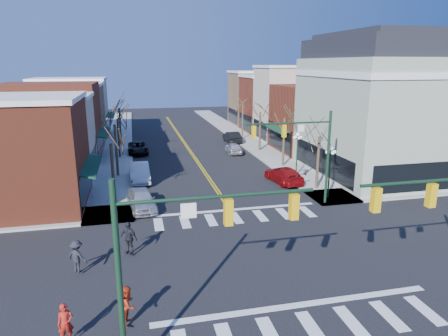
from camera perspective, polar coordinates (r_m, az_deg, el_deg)
ground at (r=22.92m, az=5.71°, el=-12.71°), size 160.00×160.00×0.00m
sidewalk_left at (r=40.66m, az=-15.34°, el=-0.73°), size 3.50×70.00×0.15m
sidewalk_right at (r=43.43m, az=8.35°, el=0.62°), size 3.50×70.00×0.15m
bldg_left_brick_a at (r=32.87m, az=-28.15°, el=1.49°), size 10.00×8.50×8.00m
bldg_left_stucco_a at (r=40.30m, az=-25.36°, el=3.60°), size 10.00×7.00×7.50m
bldg_left_brick_b at (r=47.97m, az=-23.48°, el=5.97°), size 10.00×9.00×8.50m
bldg_left_tan at (r=56.08m, az=-21.98°, el=6.85°), size 10.00×7.50×7.80m
bldg_left_stucco_b at (r=63.68m, az=-20.97°, el=7.94°), size 10.00×8.00×8.20m
bldg_right_brick_a at (r=50.58m, az=13.36°, el=6.89°), size 10.00×8.50×8.00m
bldg_right_stucco at (r=57.47m, az=10.02°, el=8.96°), size 10.00×7.00×10.00m
bldg_right_brick_b at (r=64.49m, az=7.41°, el=8.99°), size 10.00×8.00×8.50m
bldg_right_tan at (r=72.00m, az=5.20°, el=9.83°), size 10.00×8.00×9.00m
victorian_corner at (r=41.11m, az=21.76°, el=8.27°), size 12.25×14.25×13.30m
traffic_mast_near_left at (r=13.23m, az=-6.80°, el=-11.46°), size 6.60×0.28×7.20m
traffic_mast_far_right at (r=29.88m, az=11.57°, el=3.17°), size 6.60×0.28×7.20m
lamppost_corner at (r=32.37m, az=14.91°, el=0.68°), size 0.36×0.36×4.33m
lamppost_midblock at (r=38.08m, az=10.42°, el=3.00°), size 0.36×0.36×4.33m
tree_left_a at (r=31.36m, az=-15.56°, el=-0.91°), size 0.24×0.24×4.76m
tree_left_b at (r=39.10m, az=-15.12°, el=2.37°), size 0.24×0.24×5.04m
tree_left_c at (r=47.00m, az=-14.80°, el=4.10°), size 0.24×0.24×4.55m
tree_left_d at (r=54.86m, az=-14.60°, el=5.76°), size 0.24×0.24×4.90m
tree_right_a at (r=34.77m, az=13.24°, el=0.63°), size 0.24×0.24×4.62m
tree_right_b at (r=41.86m, az=8.51°, el=3.61°), size 0.24×0.24×5.18m
tree_right_c at (r=49.30m, az=5.15°, el=5.17°), size 0.24×0.24×4.83m
tree_right_d at (r=56.86m, az=2.66°, el=6.55°), size 0.24×0.24×4.97m
car_left_near at (r=30.27m, az=-11.68°, el=-4.43°), size 2.36×4.67×1.53m
car_left_mid at (r=37.52m, az=-12.00°, el=-0.62°), size 1.92×5.07×1.65m
car_left_far at (r=49.23m, az=-12.19°, el=2.85°), size 2.37×5.04×1.39m
car_right_near at (r=36.66m, az=8.53°, el=-0.98°), size 2.61×5.19×1.45m
car_right_mid at (r=48.11m, az=1.35°, el=2.88°), size 1.70×4.00×1.35m
car_right_far at (r=54.74m, az=1.17°, el=4.43°), size 1.70×4.71×1.55m
pedestrian_red_a at (r=17.36m, az=-21.71°, el=-19.90°), size 0.66×0.51×1.61m
pedestrian_red_b at (r=17.61m, az=-13.53°, el=-18.49°), size 0.87×0.99×1.69m
pedestrian_dark_a at (r=23.24m, az=-13.47°, el=-9.67°), size 1.15×1.05×1.89m
pedestrian_dark_b at (r=22.11m, az=-20.25°, el=-11.76°), size 1.28×1.14×1.72m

